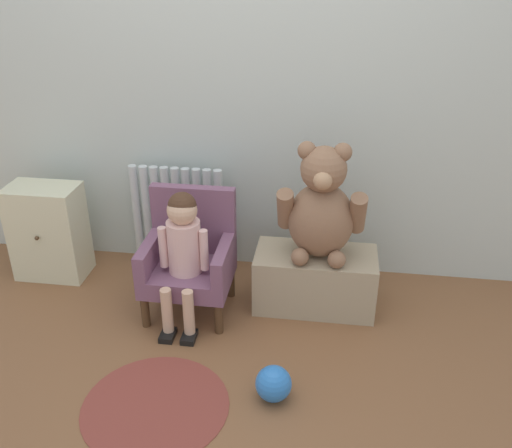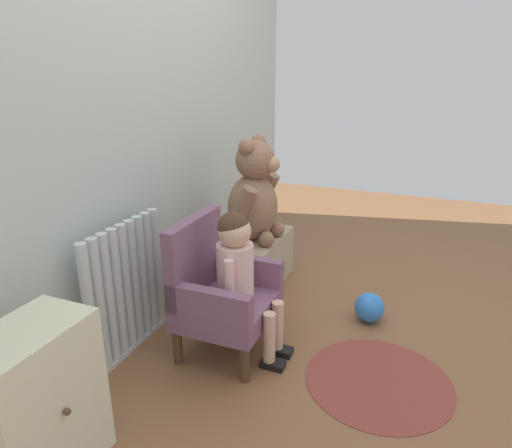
{
  "view_description": "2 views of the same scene",
  "coord_description": "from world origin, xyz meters",
  "px_view_note": "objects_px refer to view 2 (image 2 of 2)",
  "views": [
    {
      "loc": [
        0.49,
        -1.93,
        1.82
      ],
      "look_at": [
        0.12,
        0.62,
        0.51
      ],
      "focal_mm": 40.0,
      "sensor_mm": 36.0,
      "label": 1
    },
    {
      "loc": [
        -1.94,
        -0.31,
        1.32
      ],
      "look_at": [
        0.18,
        0.56,
        0.51
      ],
      "focal_mm": 32.0,
      "sensor_mm": 36.0,
      "label": 2
    }
  ],
  "objects_px": {
    "child_figure": "(240,265)",
    "large_teddy_bear": "(254,196)",
    "toy_ball": "(369,307)",
    "low_bench": "(253,263)",
    "radiator": "(127,289)",
    "small_dresser": "(36,407)",
    "floor_rug": "(378,381)",
    "child_armchair": "(219,290)"
  },
  "relations": [
    {
      "from": "child_figure",
      "to": "radiator",
      "type": "bearing_deg",
      "value": 108.6
    },
    {
      "from": "low_bench",
      "to": "radiator",
      "type": "bearing_deg",
      "value": 160.27
    },
    {
      "from": "toy_ball",
      "to": "child_armchair",
      "type": "bearing_deg",
      "value": 129.14
    },
    {
      "from": "small_dresser",
      "to": "radiator",
      "type": "bearing_deg",
      "value": 14.9
    },
    {
      "from": "child_armchair",
      "to": "floor_rug",
      "type": "xyz_separation_m",
      "value": [
        0.02,
        -0.76,
        -0.31
      ]
    },
    {
      "from": "small_dresser",
      "to": "large_teddy_bear",
      "type": "xyz_separation_m",
      "value": [
        1.56,
        -0.11,
        0.31
      ]
    },
    {
      "from": "child_armchair",
      "to": "low_bench",
      "type": "height_order",
      "value": "child_armchair"
    },
    {
      "from": "small_dresser",
      "to": "toy_ball",
      "type": "xyz_separation_m",
      "value": [
        1.41,
        -0.84,
        -0.2
      ]
    },
    {
      "from": "small_dresser",
      "to": "child_armchair",
      "type": "distance_m",
      "value": 0.92
    },
    {
      "from": "radiator",
      "to": "small_dresser",
      "type": "height_order",
      "value": "radiator"
    },
    {
      "from": "child_figure",
      "to": "large_teddy_bear",
      "type": "relative_size",
      "value": 1.15
    },
    {
      "from": "large_teddy_bear",
      "to": "floor_rug",
      "type": "height_order",
      "value": "large_teddy_bear"
    },
    {
      "from": "radiator",
      "to": "floor_rug",
      "type": "xyz_separation_m",
      "value": [
        0.19,
        -1.16,
        -0.31
      ]
    },
    {
      "from": "radiator",
      "to": "child_figure",
      "type": "bearing_deg",
      "value": -71.4
    },
    {
      "from": "small_dresser",
      "to": "large_teddy_bear",
      "type": "distance_m",
      "value": 1.6
    },
    {
      "from": "small_dresser",
      "to": "child_armchair",
      "type": "height_order",
      "value": "child_armchair"
    },
    {
      "from": "large_teddy_bear",
      "to": "floor_rug",
      "type": "distance_m",
      "value": 1.22
    },
    {
      "from": "child_figure",
      "to": "toy_ball",
      "type": "xyz_separation_m",
      "value": [
        0.52,
        -0.53,
        -0.38
      ]
    },
    {
      "from": "radiator",
      "to": "floor_rug",
      "type": "distance_m",
      "value": 1.22
    },
    {
      "from": "floor_rug",
      "to": "toy_ball",
      "type": "distance_m",
      "value": 0.52
    },
    {
      "from": "small_dresser",
      "to": "large_teddy_bear",
      "type": "height_order",
      "value": "large_teddy_bear"
    },
    {
      "from": "large_teddy_bear",
      "to": "small_dresser",
      "type": "bearing_deg",
      "value": 175.96
    },
    {
      "from": "floor_rug",
      "to": "toy_ball",
      "type": "relative_size",
      "value": 4.0
    },
    {
      "from": "toy_ball",
      "to": "low_bench",
      "type": "bearing_deg",
      "value": 79.39
    },
    {
      "from": "child_figure",
      "to": "floor_rug",
      "type": "bearing_deg",
      "value": -88.05
    },
    {
      "from": "child_armchair",
      "to": "floor_rug",
      "type": "bearing_deg",
      "value": -88.33
    },
    {
      "from": "small_dresser",
      "to": "low_bench",
      "type": "bearing_deg",
      "value": -3.89
    },
    {
      "from": "low_bench",
      "to": "child_armchair",
      "type": "bearing_deg",
      "value": -171.35
    },
    {
      "from": "floor_rug",
      "to": "radiator",
      "type": "bearing_deg",
      "value": 99.45
    },
    {
      "from": "child_armchair",
      "to": "toy_ball",
      "type": "height_order",
      "value": "child_armchair"
    },
    {
      "from": "radiator",
      "to": "child_armchair",
      "type": "bearing_deg",
      "value": -66.73
    },
    {
      "from": "large_teddy_bear",
      "to": "floor_rug",
      "type": "xyz_separation_m",
      "value": [
        -0.65,
        -0.86,
        -0.58
      ]
    },
    {
      "from": "child_figure",
      "to": "floor_rug",
      "type": "xyz_separation_m",
      "value": [
        0.02,
        -0.65,
        -0.45
      ]
    },
    {
      "from": "radiator",
      "to": "toy_ball",
      "type": "distance_m",
      "value": 1.27
    },
    {
      "from": "small_dresser",
      "to": "low_bench",
      "type": "xyz_separation_m",
      "value": [
        1.55,
        -0.11,
        -0.12
      ]
    },
    {
      "from": "child_figure",
      "to": "toy_ball",
      "type": "distance_m",
      "value": 0.83
    },
    {
      "from": "floor_rug",
      "to": "large_teddy_bear",
      "type": "bearing_deg",
      "value": 52.88
    },
    {
      "from": "toy_ball",
      "to": "radiator",
      "type": "bearing_deg",
      "value": 123.69
    },
    {
      "from": "large_teddy_bear",
      "to": "toy_ball",
      "type": "xyz_separation_m",
      "value": [
        -0.15,
        -0.73,
        -0.51
      ]
    },
    {
      "from": "child_figure",
      "to": "toy_ball",
      "type": "bearing_deg",
      "value": -45.45
    },
    {
      "from": "child_armchair",
      "to": "low_bench",
      "type": "relative_size",
      "value": 1.02
    },
    {
      "from": "child_figure",
      "to": "child_armchair",
      "type": "bearing_deg",
      "value": 90.0
    }
  ]
}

